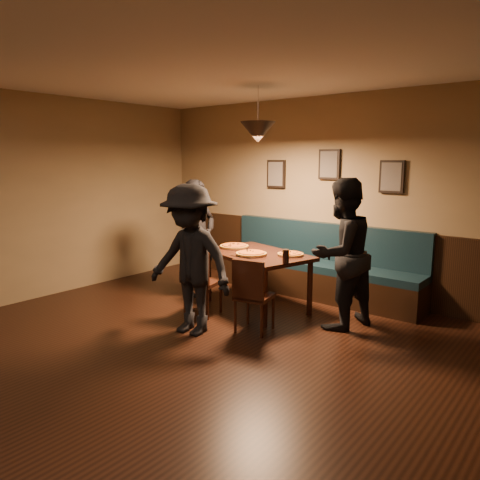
{
  "coord_description": "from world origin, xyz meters",
  "views": [
    {
      "loc": [
        3.12,
        -2.38,
        1.92
      ],
      "look_at": [
        -0.34,
        1.9,
        0.95
      ],
      "focal_mm": 34.31,
      "sensor_mm": 36.0,
      "label": 1
    }
  ],
  "objects_px": {
    "diner_front": "(190,260)",
    "tabasco_bottle": "(287,254)",
    "chair_near_right": "(255,295)",
    "soda_glass": "(286,256)",
    "diner_left": "(198,238)",
    "dining_table": "(257,280)",
    "diner_right": "(341,254)",
    "booth_bench": "(317,262)",
    "chair_near_left": "(203,281)"
  },
  "relations": [
    {
      "from": "diner_right",
      "to": "tabasco_bottle",
      "type": "xyz_separation_m",
      "value": [
        -0.68,
        -0.09,
        -0.07
      ]
    },
    {
      "from": "soda_glass",
      "to": "chair_near_left",
      "type": "bearing_deg",
      "value": -160.46
    },
    {
      "from": "chair_near_left",
      "to": "booth_bench",
      "type": "bearing_deg",
      "value": 53.51
    },
    {
      "from": "diner_left",
      "to": "tabasco_bottle",
      "type": "xyz_separation_m",
      "value": [
        1.5,
        -0.01,
        -0.03
      ]
    },
    {
      "from": "soda_glass",
      "to": "tabasco_bottle",
      "type": "relative_size",
      "value": 1.54
    },
    {
      "from": "soda_glass",
      "to": "chair_near_right",
      "type": "bearing_deg",
      "value": -110.07
    },
    {
      "from": "dining_table",
      "to": "chair_near_right",
      "type": "bearing_deg",
      "value": -40.01
    },
    {
      "from": "diner_front",
      "to": "diner_right",
      "type": "bearing_deg",
      "value": 40.36
    },
    {
      "from": "diner_front",
      "to": "chair_near_left",
      "type": "bearing_deg",
      "value": 116.13
    },
    {
      "from": "booth_bench",
      "to": "diner_front",
      "type": "height_order",
      "value": "diner_front"
    },
    {
      "from": "chair_near_right",
      "to": "dining_table",
      "type": "bearing_deg",
      "value": 113.07
    },
    {
      "from": "chair_near_right",
      "to": "diner_right",
      "type": "bearing_deg",
      "value": 35.33
    },
    {
      "from": "diner_right",
      "to": "tabasco_bottle",
      "type": "relative_size",
      "value": 16.23
    },
    {
      "from": "diner_left",
      "to": "tabasco_bottle",
      "type": "bearing_deg",
      "value": -89.75
    },
    {
      "from": "diner_front",
      "to": "tabasco_bottle",
      "type": "height_order",
      "value": "diner_front"
    },
    {
      "from": "dining_table",
      "to": "chair_near_left",
      "type": "distance_m",
      "value": 0.73
    },
    {
      "from": "booth_bench",
      "to": "diner_front",
      "type": "distance_m",
      "value": 2.18
    },
    {
      "from": "diner_right",
      "to": "diner_front",
      "type": "height_order",
      "value": "diner_right"
    },
    {
      "from": "chair_near_right",
      "to": "tabasco_bottle",
      "type": "relative_size",
      "value": 8.01
    },
    {
      "from": "chair_near_right",
      "to": "soda_glass",
      "type": "relative_size",
      "value": 5.2
    },
    {
      "from": "booth_bench",
      "to": "chair_near_left",
      "type": "height_order",
      "value": "booth_bench"
    },
    {
      "from": "diner_right",
      "to": "chair_near_left",
      "type": "bearing_deg",
      "value": -49.05
    },
    {
      "from": "diner_front",
      "to": "soda_glass",
      "type": "distance_m",
      "value": 1.11
    },
    {
      "from": "diner_front",
      "to": "booth_bench",
      "type": "bearing_deg",
      "value": 74.51
    },
    {
      "from": "dining_table",
      "to": "soda_glass",
      "type": "distance_m",
      "value": 0.81
    },
    {
      "from": "dining_table",
      "to": "tabasco_bottle",
      "type": "height_order",
      "value": "tabasco_bottle"
    },
    {
      "from": "booth_bench",
      "to": "diner_right",
      "type": "relative_size",
      "value": 1.74
    },
    {
      "from": "chair_near_left",
      "to": "tabasco_bottle",
      "type": "xyz_separation_m",
      "value": [
        0.85,
        0.59,
        0.36
      ]
    },
    {
      "from": "chair_near_left",
      "to": "diner_left",
      "type": "xyz_separation_m",
      "value": [
        -0.65,
        0.6,
        0.39
      ]
    },
    {
      "from": "chair_near_left",
      "to": "soda_glass",
      "type": "xyz_separation_m",
      "value": [
        0.99,
        0.35,
        0.39
      ]
    },
    {
      "from": "booth_bench",
      "to": "chair_near_left",
      "type": "distance_m",
      "value": 1.74
    },
    {
      "from": "booth_bench",
      "to": "diner_right",
      "type": "height_order",
      "value": "diner_right"
    },
    {
      "from": "dining_table",
      "to": "diner_left",
      "type": "xyz_separation_m",
      "value": [
        -1.03,
        -0.02,
        0.46
      ]
    },
    {
      "from": "chair_near_left",
      "to": "tabasco_bottle",
      "type": "relative_size",
      "value": 8.12
    },
    {
      "from": "chair_near_right",
      "to": "diner_right",
      "type": "relative_size",
      "value": 0.49
    },
    {
      "from": "chair_near_left",
      "to": "soda_glass",
      "type": "height_order",
      "value": "soda_glass"
    },
    {
      "from": "diner_left",
      "to": "dining_table",
      "type": "bearing_deg",
      "value": -88.09
    },
    {
      "from": "booth_bench",
      "to": "diner_right",
      "type": "distance_m",
      "value": 1.26
    },
    {
      "from": "tabasco_bottle",
      "to": "booth_bench",
      "type": "bearing_deg",
      "value": 97.72
    },
    {
      "from": "diner_left",
      "to": "booth_bench",
      "type": "bearing_deg",
      "value": -53.81
    },
    {
      "from": "chair_near_right",
      "to": "soda_glass",
      "type": "height_order",
      "value": "soda_glass"
    },
    {
      "from": "booth_bench",
      "to": "chair_near_right",
      "type": "height_order",
      "value": "booth_bench"
    },
    {
      "from": "tabasco_bottle",
      "to": "chair_near_right",
      "type": "bearing_deg",
      "value": -90.1
    },
    {
      "from": "diner_left",
      "to": "soda_glass",
      "type": "distance_m",
      "value": 1.66
    },
    {
      "from": "chair_near_left",
      "to": "diner_front",
      "type": "distance_m",
      "value": 0.74
    },
    {
      "from": "diner_left",
      "to": "soda_glass",
      "type": "xyz_separation_m",
      "value": [
        1.65,
        -0.25,
        -0.01
      ]
    },
    {
      "from": "chair_near_left",
      "to": "diner_left",
      "type": "height_order",
      "value": "diner_left"
    },
    {
      "from": "diner_front",
      "to": "tabasco_bottle",
      "type": "bearing_deg",
      "value": 60.03
    },
    {
      "from": "chair_near_right",
      "to": "diner_left",
      "type": "relative_size",
      "value": 0.52
    },
    {
      "from": "diner_left",
      "to": "diner_front",
      "type": "bearing_deg",
      "value": -138.78
    }
  ]
}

